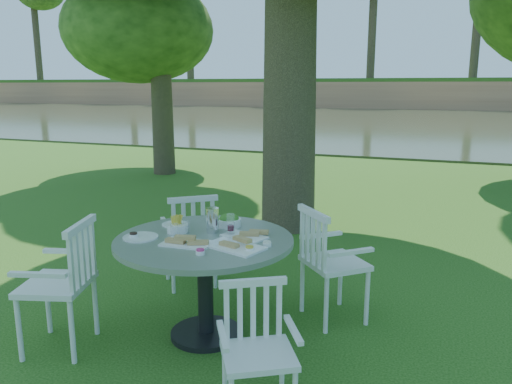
% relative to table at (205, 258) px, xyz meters
% --- Properties ---
extents(ground, '(140.00, 140.00, 0.00)m').
position_rel_table_xyz_m(ground, '(-0.16, 1.31, -0.65)').
color(ground, '#18410D').
rests_on(ground, ground).
extents(table, '(1.36, 1.36, 0.81)m').
position_rel_table_xyz_m(table, '(0.00, 0.00, 0.00)').
color(table, black).
rests_on(table, ground).
extents(chair_ne, '(0.66, 0.67, 0.96)m').
position_rel_table_xyz_m(chair_ne, '(0.80, 0.60, -0.08)').
color(chair_ne, silver).
rests_on(chair_ne, ground).
extents(chair_nw, '(0.64, 0.64, 0.93)m').
position_rel_table_xyz_m(chair_nw, '(-0.56, 0.83, -0.10)').
color(chair_nw, silver).
rests_on(chair_nw, ground).
extents(chair_sw, '(0.59, 0.61, 0.98)m').
position_rel_table_xyz_m(chair_sw, '(-0.85, -0.52, -0.07)').
color(chair_sw, silver).
rests_on(chair_sw, ground).
extents(chair_se, '(0.55, 0.54, 0.81)m').
position_rel_table_xyz_m(chair_se, '(0.70, -0.73, -0.17)').
color(chair_se, silver).
rests_on(chair_se, ground).
extents(tableware, '(1.13, 0.84, 0.20)m').
position_rel_table_xyz_m(tableware, '(-0.02, 0.07, 0.20)').
color(tableware, white).
rests_on(tableware, table).
extents(river, '(100.00, 28.00, 0.12)m').
position_rel_table_xyz_m(river, '(-0.16, 24.31, -0.65)').
color(river, '#2C341E').
rests_on(river, ground).
extents(far_bank, '(100.00, 18.00, 15.20)m').
position_rel_table_xyz_m(far_bank, '(0.12, 42.43, 6.60)').
color(far_bank, '#A66E4D').
rests_on(far_bank, ground).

